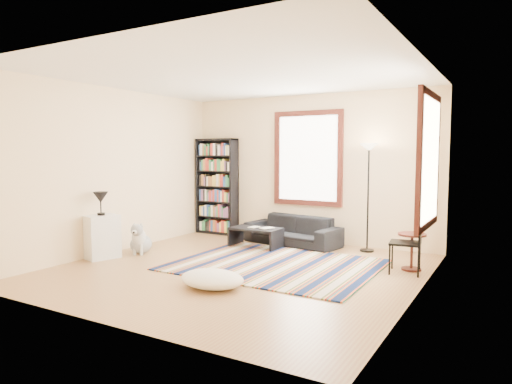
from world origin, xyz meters
The scene contains 21 objects.
floor centered at (0.00, 0.00, -0.05)m, with size 5.00×5.00×0.10m, color #A07D49.
ceiling centered at (0.00, 0.00, 2.85)m, with size 5.00×5.00×0.10m, color white.
wall_back centered at (0.00, 2.55, 1.40)m, with size 5.00×0.10×2.80m, color beige.
wall_front centered at (0.00, -2.55, 1.40)m, with size 5.00×0.10×2.80m, color beige.
wall_left centered at (-2.55, 0.00, 1.40)m, with size 0.10×5.00×2.80m, color beige.
wall_right centered at (2.55, 0.00, 1.40)m, with size 0.10×5.00×2.80m, color beige.
window_back centered at (0.00, 2.47, 1.60)m, with size 1.20×0.06×1.60m, color white.
window_right centered at (2.47, 0.80, 1.60)m, with size 0.06×1.20×1.60m, color white.
rug centered at (0.36, 0.47, 0.01)m, with size 2.96×2.37×0.02m, color #0C193E.
sofa centered at (-0.12, 2.05, 0.26)m, with size 1.81×0.71×0.53m, color black.
bookshelf centered at (-2.01, 2.32, 1.00)m, with size 0.90×0.30×2.00m, color black.
coffee_table centered at (-0.56, 1.46, 0.18)m, with size 0.90×0.50×0.36m, color black.
book_a centered at (-0.66, 1.46, 0.37)m, with size 0.14×0.19×0.02m, color beige.
book_b centered at (-0.41, 1.51, 0.37)m, with size 0.17×0.23×0.02m, color beige.
floor_cushion centered at (0.19, -0.94, 0.11)m, with size 0.86×0.65×0.22m, color white.
floor_lamp centered at (1.27, 2.15, 0.93)m, with size 0.30×0.30×1.86m, color black, non-canonical shape.
side_table centered at (2.20, 1.21, 0.27)m, with size 0.40×0.40×0.54m, color #491812.
folding_chair centered at (2.15, 1.00, 0.43)m, with size 0.42×0.40×0.86m, color black.
white_cabinet centered at (-2.30, -0.51, 0.35)m, with size 0.38×0.50×0.70m, color white.
table_lamp centered at (-2.30, -0.51, 0.89)m, with size 0.24×0.24×0.38m, color black, non-canonical shape.
dog centered at (-2.01, 0.07, 0.26)m, with size 0.37×0.52×0.52m, color silver, non-canonical shape.
Camera 1 is at (3.51, -5.55, 1.69)m, focal length 32.00 mm.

